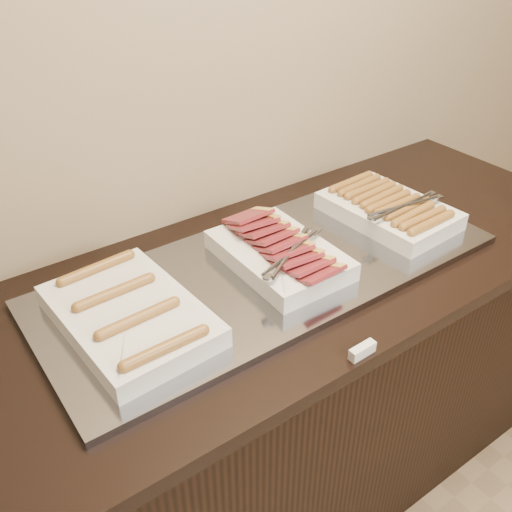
# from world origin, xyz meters

# --- Properties ---
(counter) EXTENTS (2.06, 0.76, 0.90)m
(counter) POSITION_xyz_m (0.00, 2.13, 0.45)
(counter) COLOR black
(counter) RESTS_ON ground
(warming_tray) EXTENTS (1.20, 0.50, 0.02)m
(warming_tray) POSITION_xyz_m (-0.02, 2.13, 0.91)
(warming_tray) COLOR gray
(warming_tray) RESTS_ON counter
(dish_left) EXTENTS (0.29, 0.42, 0.07)m
(dish_left) POSITION_xyz_m (-0.41, 2.13, 0.95)
(dish_left) COLOR silver
(dish_left) RESTS_ON warming_tray
(dish_center) EXTENTS (0.27, 0.38, 0.09)m
(dish_center) POSITION_xyz_m (0.00, 2.13, 0.95)
(dish_center) COLOR silver
(dish_center) RESTS_ON warming_tray
(dish_right) EXTENTS (0.27, 0.38, 0.08)m
(dish_right) POSITION_xyz_m (0.41, 2.13, 0.95)
(dish_right) COLOR silver
(dish_right) RESTS_ON warming_tray
(label_holder) EXTENTS (0.07, 0.02, 0.03)m
(label_holder) POSITION_xyz_m (-0.05, 1.77, 0.91)
(label_holder) COLOR silver
(label_holder) RESTS_ON counter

